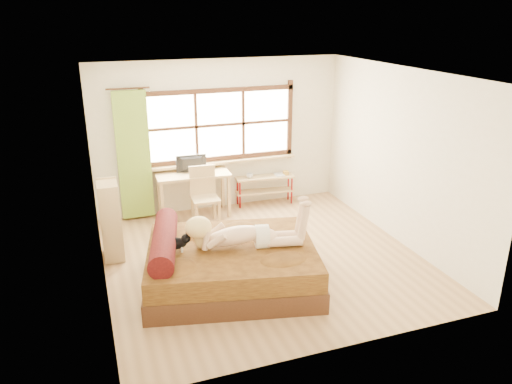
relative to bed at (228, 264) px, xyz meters
name	(u,v)px	position (x,y,z in m)	size (l,w,h in m)	color
floor	(263,258)	(0.70, 0.53, -0.30)	(4.50, 4.50, 0.00)	#9E754C
ceiling	(264,73)	(0.70, 0.53, 2.40)	(4.50, 4.50, 0.00)	white
wall_back	(220,136)	(0.70, 2.78, 1.05)	(4.50, 4.50, 0.00)	silver
wall_front	(342,237)	(0.70, -1.72, 1.05)	(4.50, 4.50, 0.00)	silver
wall_left	(95,190)	(-1.55, 0.53, 1.05)	(4.50, 4.50, 0.00)	silver
wall_right	(400,157)	(2.95, 0.53, 1.05)	(4.50, 4.50, 0.00)	silver
window	(220,127)	(0.70, 2.75, 1.21)	(2.80, 0.16, 1.46)	#FFEDBF
curtain	(134,156)	(-0.85, 2.66, 0.85)	(0.55, 0.10, 2.20)	#587B21
bed	(228,264)	(0.00, 0.00, 0.00)	(2.55, 2.22, 0.84)	#371C10
woman	(243,223)	(0.20, -0.06, 0.59)	(1.55, 0.44, 0.67)	#DDB08E
kitten	(175,242)	(-0.67, 0.09, 0.39)	(0.33, 0.13, 0.27)	black
desk	(193,179)	(0.11, 2.48, 0.39)	(1.30, 0.63, 0.80)	tan
monitor	(192,164)	(0.11, 2.53, 0.65)	(0.53, 0.07, 0.30)	black
chair	(204,192)	(0.21, 2.12, 0.25)	(0.46, 0.46, 1.00)	tan
pipe_shelf	(265,184)	(1.51, 2.60, 0.10)	(1.11, 0.38, 0.62)	tan
cup	(250,176)	(1.20, 2.60, 0.29)	(0.12, 0.12, 0.09)	gray
book	(275,175)	(1.70, 2.60, 0.25)	(0.17, 0.23, 0.02)	gray
bookshelf	(111,220)	(-1.38, 1.32, 0.29)	(0.30, 0.51, 1.17)	tan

